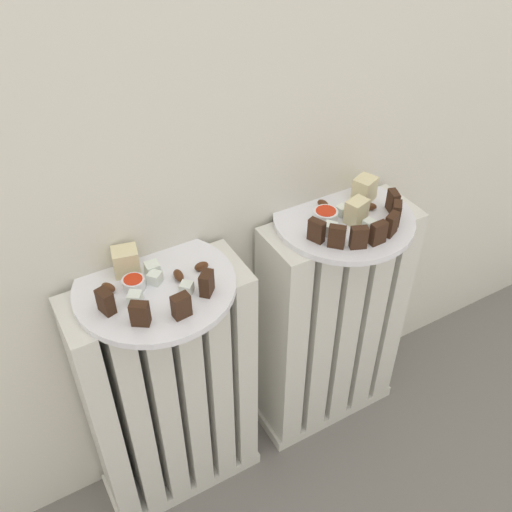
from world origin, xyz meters
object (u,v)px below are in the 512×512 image
(radiator_right, at_px, (331,326))
(fork, at_px, (358,216))
(radiator_left, at_px, (172,396))
(plate_right, at_px, (343,219))
(jam_bowl_left, at_px, (134,283))
(plate_left, at_px, (155,286))
(jam_bowl_right, at_px, (325,216))

(radiator_right, bearing_deg, fork, -31.26)
(radiator_left, distance_m, plate_right, 0.49)
(jam_bowl_left, bearing_deg, plate_right, -0.64)
(plate_left, bearing_deg, plate_right, 0.00)
(radiator_right, height_order, jam_bowl_right, jam_bowl_right)
(radiator_right, height_order, plate_left, plate_left)
(plate_left, bearing_deg, jam_bowl_right, 0.36)
(fork, bearing_deg, radiator_right, 148.74)
(radiator_left, distance_m, plate_left, 0.30)
(radiator_left, distance_m, jam_bowl_left, 0.32)
(radiator_left, bearing_deg, radiator_right, 0.00)
(radiator_right, height_order, jam_bowl_left, jam_bowl_left)
(radiator_right, xyz_separation_m, jam_bowl_right, (-0.04, 0.00, 0.32))
(radiator_left, height_order, plate_left, plate_left)
(jam_bowl_left, height_order, jam_bowl_right, jam_bowl_right)
(plate_right, height_order, jam_bowl_left, jam_bowl_left)
(plate_left, height_order, jam_bowl_right, jam_bowl_right)
(radiator_left, xyz_separation_m, radiator_right, (0.39, 0.00, 0.00))
(plate_left, distance_m, plate_right, 0.39)
(fork, bearing_deg, plate_left, 178.04)
(jam_bowl_left, bearing_deg, jam_bowl_right, -0.38)
(plate_right, height_order, fork, fork)
(radiator_right, relative_size, jam_bowl_left, 15.38)
(jam_bowl_right, bearing_deg, plate_right, -2.94)
(fork, bearing_deg, radiator_left, 178.04)
(radiator_left, height_order, jam_bowl_right, jam_bowl_right)
(radiator_right, distance_m, fork, 0.31)
(radiator_right, xyz_separation_m, plate_right, (-0.00, 0.00, 0.30))
(jam_bowl_left, xyz_separation_m, fork, (0.45, -0.02, -0.01))
(plate_right, bearing_deg, radiator_left, -180.00)
(jam_bowl_right, xyz_separation_m, fork, (0.07, -0.02, -0.01))
(jam_bowl_right, distance_m, fork, 0.07)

